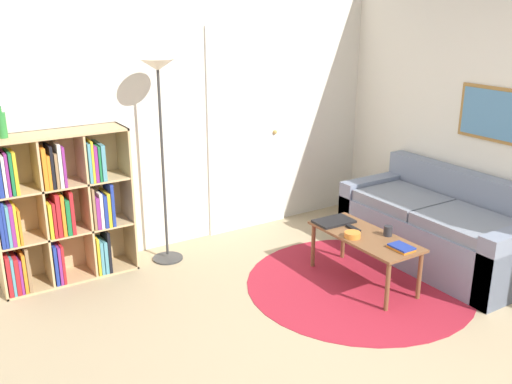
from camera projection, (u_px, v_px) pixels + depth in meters
The scene contains 13 objects.
wall_back at pixel (189, 111), 5.36m from camera, with size 7.19×0.11×2.60m.
wall_right at pixel (458, 111), 5.29m from camera, with size 0.08×5.75×2.60m.
rug at pixel (359, 284), 4.81m from camera, with size 1.89×1.89×0.01m.
bookshelf at pixel (57, 209), 4.72m from camera, with size 1.11×0.34×1.28m.
floor_lamp at pixel (159, 95), 4.81m from camera, with size 0.31×0.31×1.82m.
couch at pixel (441, 230), 5.20m from camera, with size 0.82×1.76×0.81m.
coffee_table at pixel (364, 240), 4.74m from camera, with size 0.43×1.00×0.43m.
laptop at pixel (334, 221), 4.99m from camera, with size 0.34×0.23×0.02m.
bowl at pixel (352, 235), 4.66m from camera, with size 0.13×0.13×0.05m.
book_stack_on_table at pixel (401, 248), 4.44m from camera, with size 0.13×0.19×0.03m.
cup at pixel (388, 231), 4.69m from camera, with size 0.07×0.07×0.09m.
remote at pixel (353, 229), 4.83m from camera, with size 0.06×0.16×0.02m.
bottle_middle at pixel (2, 125), 4.34m from camera, with size 0.07×0.07×0.24m.
Camera 1 is at (-2.28, -2.07, 2.26)m, focal length 40.00 mm.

